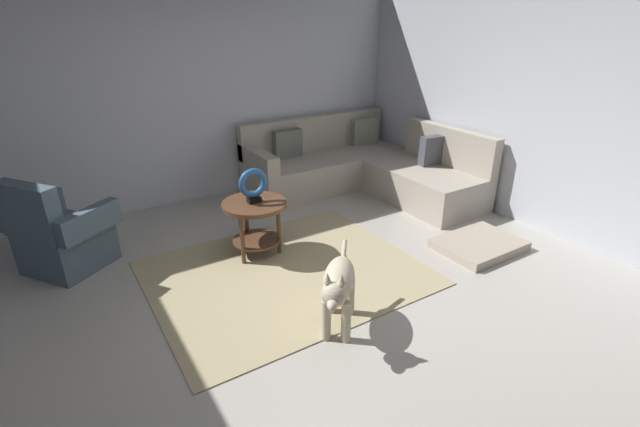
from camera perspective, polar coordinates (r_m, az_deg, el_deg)
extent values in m
cube|color=#B7B2A8|center=(3.52, -0.97, -13.97)|extent=(6.00, 6.00, 0.10)
cube|color=silver|center=(5.57, -17.70, 14.91)|extent=(6.00, 0.12, 2.70)
cube|color=silver|center=(5.05, 29.43, 12.20)|extent=(0.12, 6.00, 2.70)
cube|color=tan|center=(4.06, -4.37, -7.50)|extent=(2.30, 1.90, 0.01)
cube|color=#B2A899|center=(6.05, 1.07, 5.52)|extent=(2.20, 0.85, 0.42)
cube|color=#B2A899|center=(6.22, -0.73, 10.24)|extent=(2.20, 0.14, 0.46)
cube|color=#B2A899|center=(5.64, 13.19, 3.50)|extent=(0.85, 1.40, 0.42)
cube|color=#B2A899|center=(5.76, 16.13, 8.22)|extent=(0.14, 1.40, 0.46)
cube|color=#B2A899|center=(5.48, -7.91, 6.85)|extent=(0.16, 0.85, 0.22)
cube|color=gray|center=(6.53, 5.68, 10.25)|extent=(0.39, 0.18, 0.38)
cube|color=slate|center=(5.86, -4.15, 8.74)|extent=(0.38, 0.14, 0.38)
cube|color=#4C4C56|center=(5.74, 14.31, 7.72)|extent=(0.39, 0.17, 0.38)
cube|color=#4C6070|center=(4.66, -29.43, -3.66)|extent=(0.84, 0.84, 0.40)
cube|color=#4C6070|center=(4.37, -33.02, 0.15)|extent=(0.46, 0.57, 0.48)
cube|color=#4C6070|center=(4.82, -32.81, 0.47)|extent=(0.55, 0.43, 0.22)
cube|color=#4C6070|center=(4.28, -27.27, -0.90)|extent=(0.55, 0.43, 0.22)
cylinder|color=brown|center=(4.18, -8.35, 1.18)|extent=(0.60, 0.60, 0.04)
cylinder|color=brown|center=(4.33, -8.07, -3.34)|extent=(0.45, 0.45, 0.02)
cylinder|color=brown|center=(4.47, -9.31, -1.12)|extent=(0.04, 0.04, 0.50)
cylinder|color=brown|center=(4.13, -9.86, -3.30)|extent=(0.04, 0.04, 0.50)
cylinder|color=brown|center=(4.27, -5.26, -2.11)|extent=(0.04, 0.04, 0.50)
cube|color=black|center=(4.16, -8.39, 1.75)|extent=(0.12, 0.08, 0.05)
torus|color=#265999|center=(4.10, -8.53, 3.86)|extent=(0.28, 0.06, 0.28)
cube|color=#B2A38E|center=(4.70, 19.58, -3.76)|extent=(0.80, 0.60, 0.09)
cylinder|color=beige|center=(3.21, 3.32, -13.60)|extent=(0.07, 0.07, 0.32)
cylinder|color=beige|center=(3.22, 0.78, -13.39)|extent=(0.07, 0.07, 0.32)
cylinder|color=beige|center=(3.46, 3.84, -10.49)|extent=(0.07, 0.07, 0.32)
cylinder|color=beige|center=(3.48, 1.50, -10.31)|extent=(0.07, 0.07, 0.32)
ellipsoid|color=beige|center=(3.21, 2.45, -8.35)|extent=(0.51, 0.54, 0.24)
sphere|color=beige|center=(2.92, 1.80, -10.26)|extent=(0.17, 0.17, 0.17)
ellipsoid|color=beige|center=(2.87, 1.61, -11.44)|extent=(0.13, 0.14, 0.07)
cone|color=beige|center=(2.86, 2.76, -8.31)|extent=(0.06, 0.06, 0.07)
cone|color=beige|center=(2.87, 0.95, -8.17)|extent=(0.06, 0.06, 0.07)
cylinder|color=beige|center=(3.45, 3.03, -5.07)|extent=(0.16, 0.18, 0.16)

